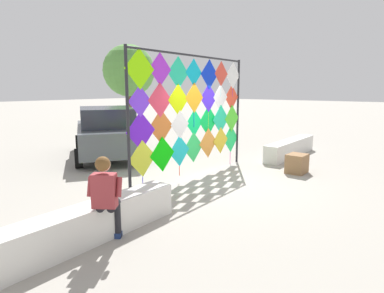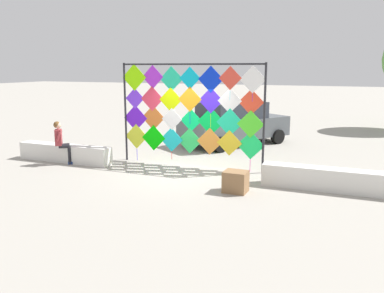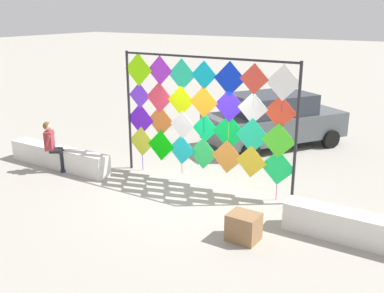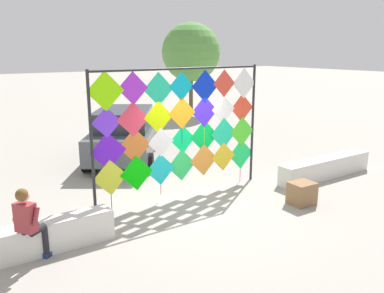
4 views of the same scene
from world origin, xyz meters
TOP-DOWN VIEW (x-y plane):
  - ground at (0.00, 0.00)m, footprint 120.00×120.00m
  - plaza_ledge_left at (-4.27, -0.40)m, footprint 3.49×0.49m
  - plaza_ledge_right at (4.27, -0.40)m, footprint 3.49×0.49m
  - kite_display_rack at (-0.08, 0.65)m, footprint 4.85×0.12m
  - seated_vendor at (-4.11, -0.72)m, footprint 0.70×0.65m
  - parked_car at (0.19, 4.77)m, footprint 4.13×4.86m
  - cardboard_box_large at (2.04, -1.46)m, footprint 0.61×0.52m
  - tree_broadleaf at (7.51, 11.76)m, footprint 3.32×3.32m

SIDE VIEW (x-z plane):
  - ground at x=0.00m, z-range 0.00..0.00m
  - cardboard_box_large at x=2.04m, z-range 0.00..0.55m
  - plaza_ledge_left at x=-4.27m, z-range 0.00..0.59m
  - plaza_ledge_right at x=4.27m, z-range 0.00..0.59m
  - seated_vendor at x=-4.11m, z-range 0.12..1.56m
  - parked_car at x=0.19m, z-range 0.01..1.77m
  - kite_display_rack at x=-0.08m, z-range 0.22..3.57m
  - tree_broadleaf at x=7.51m, z-range 0.93..6.13m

